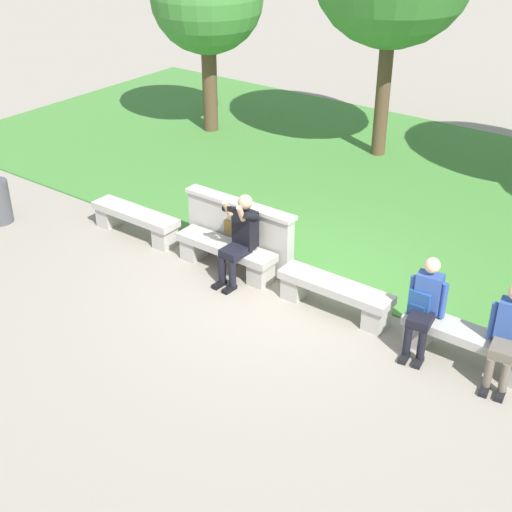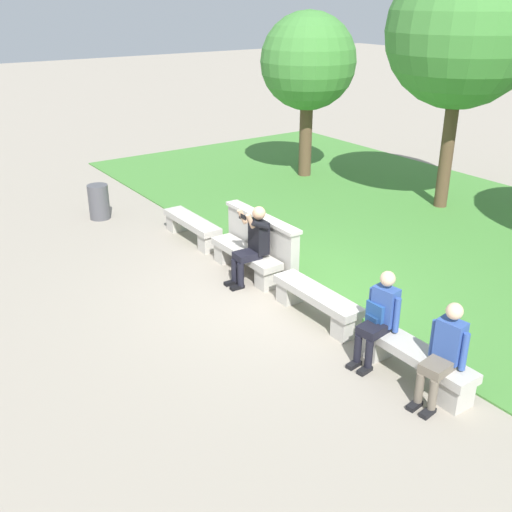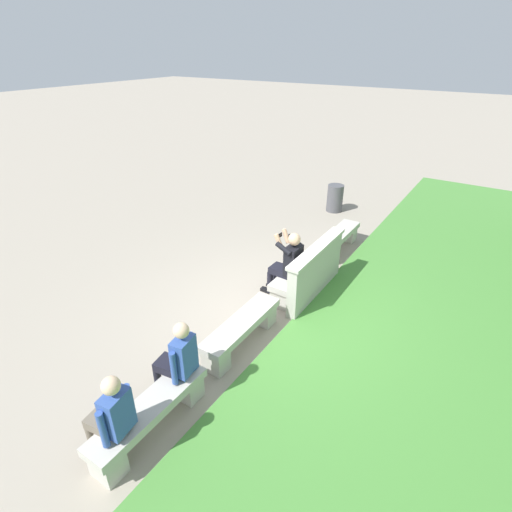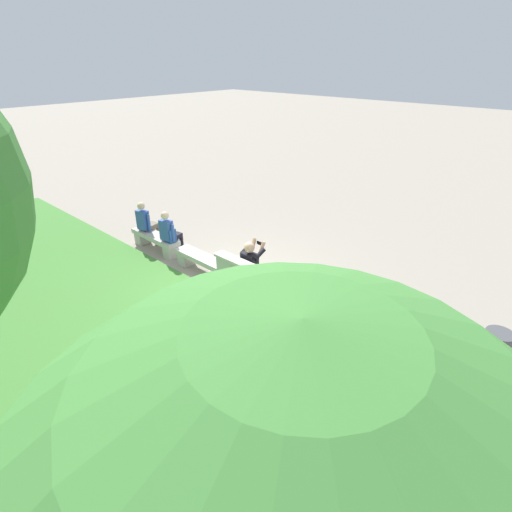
{
  "view_description": "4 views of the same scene",
  "coord_description": "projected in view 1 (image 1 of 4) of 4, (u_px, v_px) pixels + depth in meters",
  "views": [
    {
      "loc": [
        5.01,
        -7.27,
        5.49
      ],
      "look_at": [
        -0.01,
        -0.52,
        0.78
      ],
      "focal_mm": 50.0,
      "sensor_mm": 36.0,
      "label": 1
    },
    {
      "loc": [
        6.95,
        -5.25,
        4.47
      ],
      "look_at": [
        0.13,
        -0.53,
        0.85
      ],
      "focal_mm": 42.0,
      "sensor_mm": 36.0,
      "label": 2
    },
    {
      "loc": [
        4.95,
        2.86,
        4.22
      ],
      "look_at": [
        -0.41,
        -0.62,
        0.78
      ],
      "focal_mm": 28.0,
      "sensor_mm": 36.0,
      "label": 3
    },
    {
      "loc": [
        -5.64,
        5.41,
        4.75
      ],
      "look_at": [
        -0.38,
        -0.43,
        0.75
      ],
      "focal_mm": 28.0,
      "sensor_mm": 36.0,
      "label": 4
    }
  ],
  "objects": [
    {
      "name": "bench_main",
      "position": [
        136.0,
        219.0,
        11.73
      ],
      "size": [
        1.66,
        0.4,
        0.45
      ],
      "color": "#B7B2A8",
      "rests_on": "ground"
    },
    {
      "name": "bench_near",
      "position": [
        226.0,
        253.0,
        10.73
      ],
      "size": [
        1.66,
        0.4,
        0.45
      ],
      "color": "#B7B2A8",
      "rests_on": "ground"
    },
    {
      "name": "bench_mid",
      "position": [
        335.0,
        293.0,
        9.74
      ],
      "size": [
        1.66,
        0.4,
        0.45
      ],
      "color": "#B7B2A8",
      "rests_on": "ground"
    },
    {
      "name": "ground_plane",
      "position": [
        277.0,
        289.0,
        10.38
      ],
      "size": [
        80.0,
        80.0,
        0.0
      ],
      "primitive_type": "plane",
      "color": "gray"
    },
    {
      "name": "backpack",
      "position": [
        421.0,
        303.0,
        8.92
      ],
      "size": [
        0.28,
        0.24,
        0.43
      ],
      "color": "#234C8C",
      "rests_on": "bench_far"
    },
    {
      "name": "grass_strip",
      "position": [
        411.0,
        190.0,
        13.44
      ],
      "size": [
        19.39,
        8.0,
        0.03
      ],
      "primitive_type": "cube",
      "color": "#478438",
      "rests_on": "ground"
    },
    {
      "name": "person_companion",
      "position": [
        508.0,
        332.0,
        8.28
      ],
      "size": [
        0.48,
        0.71,
        1.26
      ],
      "color": "black",
      "rests_on": "ground"
    },
    {
      "name": "bench_far",
      "position": [
        468.0,
        342.0,
        8.75
      ],
      "size": [
        1.66,
        0.4,
        0.45
      ],
      "color": "#B7B2A8",
      "rests_on": "ground"
    },
    {
      "name": "person_distant",
      "position": [
        425.0,
        303.0,
        8.82
      ],
      "size": [
        0.48,
        0.71,
        1.26
      ],
      "color": "black",
      "rests_on": "ground"
    },
    {
      "name": "backrest_wall_with_plaque",
      "position": [
        240.0,
        231.0,
        10.86
      ],
      "size": [
        1.95,
        0.24,
        1.01
      ],
      "color": "#B7B2A8",
      "rests_on": "ground"
    },
    {
      "name": "person_photographer",
      "position": [
        240.0,
        235.0,
        10.29
      ],
      "size": [
        0.48,
        0.73,
        1.32
      ],
      "color": "black",
      "rests_on": "ground"
    }
  ]
}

